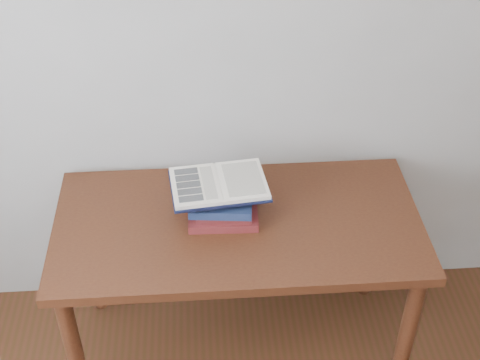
{
  "coord_description": "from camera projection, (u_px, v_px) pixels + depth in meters",
  "views": [
    {
      "loc": [
        -0.09,
        -0.38,
        2.28
      ],
      "look_at": [
        0.03,
        1.41,
        0.86
      ],
      "focal_mm": 50.0,
      "sensor_mm": 36.0,
      "label": 1
    }
  ],
  "objects": [
    {
      "name": "open_book",
      "position": [
        219.0,
        184.0,
        2.31
      ],
      "size": [
        0.36,
        0.26,
        0.03
      ],
      "rotation": [
        0.0,
        0.0,
        0.11
      ],
      "color": "black",
      "rests_on": "book_stack"
    },
    {
      "name": "desk",
      "position": [
        238.0,
        241.0,
        2.43
      ],
      "size": [
        1.31,
        0.65,
        0.7
      ],
      "color": "#472411",
      "rests_on": "ground"
    },
    {
      "name": "book_stack",
      "position": [
        223.0,
        204.0,
        2.35
      ],
      "size": [
        0.25,
        0.2,
        0.12
      ],
      "color": "maroon",
      "rests_on": "desk"
    }
  ]
}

